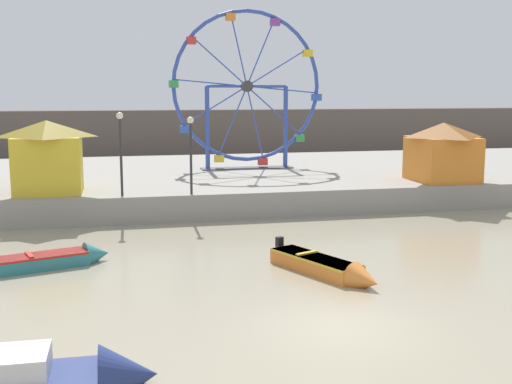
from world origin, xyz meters
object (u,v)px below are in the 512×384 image
Objects in this scene: motorboat_teal_painted at (58,259)px; carnival_booth_yellow_awning at (48,156)px; promenade_lamp_far at (121,141)px; motorboat_orange_hull at (329,268)px; motorboat_navy_blue at (45,380)px; ferris_wheel_blue_frame at (247,90)px; carnival_booth_orange_canopy at (443,151)px; promenade_lamp_near at (191,143)px.

carnival_booth_yellow_awning reaches higher than motorboat_teal_painted.
motorboat_teal_painted is 8.50m from promenade_lamp_far.
carnival_booth_yellow_awning is at bearing -164.51° from motorboat_orange_hull.
motorboat_orange_hull is 0.83× the size of motorboat_navy_blue.
motorboat_navy_blue is 10.05m from motorboat_teal_painted.
motorboat_orange_hull is at bearing -37.80° from motorboat_teal_painted.
ferris_wheel_blue_frame is (9.77, 26.47, 5.94)m from motorboat_navy_blue.
carnival_booth_yellow_awning is (-1.53, 18.92, 2.82)m from motorboat_navy_blue.
carnival_booth_yellow_awning is at bearing 155.69° from promenade_lamp_far.
motorboat_navy_blue is 1.56× the size of carnival_booth_orange_canopy.
ferris_wheel_blue_frame is 2.64× the size of carnival_booth_orange_canopy.
motorboat_orange_hull is 1.28× the size of carnival_booth_orange_canopy.
ferris_wheel_blue_frame is at bearing 63.54° from promenade_lamp_near.
promenade_lamp_near reaches higher than motorboat_orange_hull.
motorboat_navy_blue is at bearing -75.14° from motorboat_orange_hull.
ferris_wheel_blue_frame reaches higher than motorboat_orange_hull.
ferris_wheel_blue_frame is at bearing 152.25° from motorboat_orange_hull.
promenade_lamp_near is 3.24m from promenade_lamp_far.
motorboat_orange_hull is at bearing -131.98° from carnival_booth_orange_canopy.
carnival_booth_yellow_awning is at bearing 178.96° from carnival_booth_orange_canopy.
carnival_booth_yellow_awning reaches higher than motorboat_orange_hull.
promenade_lamp_near reaches higher than carnival_booth_yellow_awning.
carnival_booth_yellow_awning is at bearing 78.84° from motorboat_teal_painted.
motorboat_navy_blue is (-8.44, -6.77, -0.01)m from motorboat_orange_hull.
motorboat_teal_painted is 9.37m from carnival_booth_yellow_awning.
motorboat_orange_hull is at bearing -72.11° from promenade_lamp_near.
promenade_lamp_far is at bearing -23.89° from carnival_booth_yellow_awning.
motorboat_navy_blue reaches higher than motorboat_teal_painted.
motorboat_teal_painted is 21.51m from carnival_booth_orange_canopy.
motorboat_orange_hull is 1.30× the size of promenade_lamp_near.
carnival_booth_yellow_awning is 0.90× the size of promenade_lamp_far.
carnival_booth_yellow_awning is (-11.30, -7.56, -3.12)m from ferris_wheel_blue_frame.
promenade_lamp_near is (-3.33, 10.33, 3.42)m from motorboat_orange_hull.
ferris_wheel_blue_frame is 2.53× the size of promenade_lamp_far.
motorboat_orange_hull is 12.97m from promenade_lamp_far.
ferris_wheel_blue_frame is at bearing 70.46° from motorboat_navy_blue.
carnival_booth_orange_canopy is 14.02m from promenade_lamp_near.
carnival_booth_orange_canopy is 0.96× the size of promenade_lamp_far.
carnival_booth_orange_canopy is (9.24, -7.78, -3.28)m from ferris_wheel_blue_frame.
promenade_lamp_near is (5.10, 17.10, 3.42)m from motorboat_navy_blue.
motorboat_orange_hull is at bearing -50.22° from carnival_booth_yellow_awning.
motorboat_orange_hull is 0.49× the size of ferris_wheel_blue_frame.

